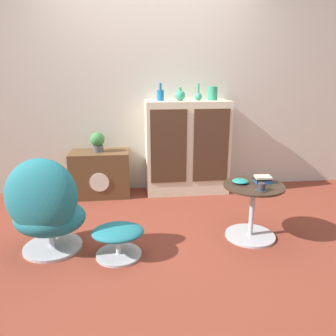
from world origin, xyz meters
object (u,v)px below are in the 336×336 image
Objects in this scene: ottoman at (118,236)px; book_stack at (263,179)px; egg_chair at (46,208)px; vase_leftmost at (160,95)px; tv_console at (100,174)px; vase_rightmost at (213,93)px; vase_inner_right at (198,96)px; potted_plant at (98,141)px; teacup at (262,187)px; vase_inner_left at (180,95)px; bowl at (240,181)px; sideboard at (187,147)px; coffee_table at (252,209)px.

book_stack is at bearing 10.23° from ottoman.
egg_chair is 1.84m from vase_leftmost.
ottoman is 2.09× the size of vase_leftmost.
tv_console is 1.62m from vase_rightmost.
potted_plant is (-1.18, -0.01, -0.50)m from vase_inner_right.
vase_leftmost reaches higher than vase_rightmost.
book_stack is (0.17, -1.19, -0.67)m from vase_rightmost.
vase_rightmost is at bearing 37.66° from egg_chair.
potted_plant is at bearing 176.52° from tv_console.
teacup is (0.08, -1.38, -0.67)m from vase_rightmost.
vase_inner_left is 0.65× the size of potted_plant.
ottoman is at bearing -80.39° from tv_console.
egg_chair is 2.12m from vase_inner_right.
sideboard is at bearing 102.72° from bowl.
vase_rightmost reaches higher than ottoman.
book_stack is (1.83, 0.09, 0.14)m from egg_chair.
teacup reaches higher than bowl.
coffee_table is 0.27m from bowl.
vase_leftmost is at bearing 50.63° from egg_chair.
teacup is at bearing -79.62° from vase_inner_right.
potted_plant reaches higher than coffee_table.
vase_inner_left is at bearing 0.58° from tv_console.
coffee_table is 0.27m from book_stack.
potted_plant is (-0.74, -0.01, -0.52)m from vase_leftmost.
egg_chair is 2.25m from vase_rightmost.
tv_console is at bearing 138.98° from coffee_table.
bowl reaches higher than coffee_table.
ottoman is at bearing -116.72° from vase_inner_left.
ottoman is at bearing -167.33° from bowl.
tv_console is at bearing -179.58° from vase_rightmost.
vase_inner_right reaches higher than egg_chair.
ottoman is 4.28× the size of teacup.
potted_plant is 1.99m from teacup.
vase_leftmost reaches higher than vase_inner_left.
vase_inner_right is at bearing 100.38° from teacup.
teacup is 0.23m from bowl.
vase_leftmost is at bearing 116.36° from bowl.
coffee_table is 0.29m from teacup.
vase_leftmost is 1.68m from teacup.
teacup is (1.18, 0.04, 0.35)m from ottoman.
teacup reaches higher than tv_console.
vase_rightmost reaches higher than sideboard.
teacup is 0.63× the size of book_stack.
vase_rightmost is at bearing 93.52° from coffee_table.
sideboard is at bearing 0.28° from potted_plant.
vase_leftmost is (-0.69, 1.24, 0.91)m from coffee_table.
vase_inner_left reaches higher than teacup.
tv_console is at bearing 99.61° from ottoman.
vase_inner_right is (0.44, 0.00, -0.02)m from vase_leftmost.
potted_plant is 1.59× the size of bowl.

